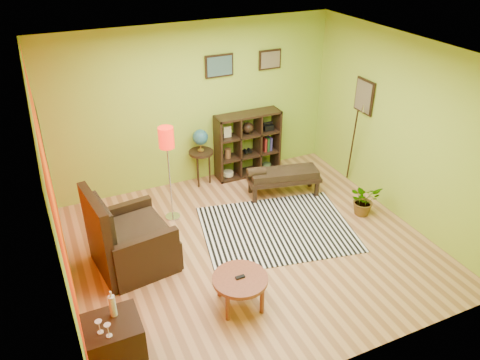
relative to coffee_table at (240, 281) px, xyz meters
name	(u,v)px	position (x,y,z in m)	size (l,w,h in m)	color
ground	(251,246)	(0.63, 0.99, -0.36)	(5.00, 5.00, 0.00)	tan
room_shell	(246,134)	(0.53, 1.00, 1.44)	(5.04, 4.54, 2.82)	#9DC737
zebra_rug	(277,229)	(1.18, 1.21, -0.35)	(2.26, 1.72, 0.01)	white
coffee_table	(240,281)	(0.00, 0.00, 0.00)	(0.68, 0.68, 0.44)	brown
armchair	(129,243)	(-1.06, 1.30, 0.01)	(1.12, 1.12, 1.21)	black
side_cabinet	(116,346)	(-1.57, -0.33, -0.02)	(0.56, 0.51, 0.98)	black
floor_lamp	(167,146)	(-0.19, 2.19, 0.90)	(0.24, 0.24, 1.56)	silver
globe_table	(201,144)	(0.62, 3.02, 0.43)	(0.43, 0.43, 1.05)	black
cube_shelf	(249,144)	(1.54, 3.02, 0.24)	(1.20, 0.35, 1.20)	black
bench	(282,176)	(1.74, 2.10, 0.01)	(1.30, 0.70, 0.57)	black
potted_plant	(364,203)	(2.65, 1.02, -0.15)	(0.48, 0.53, 0.41)	#26661E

